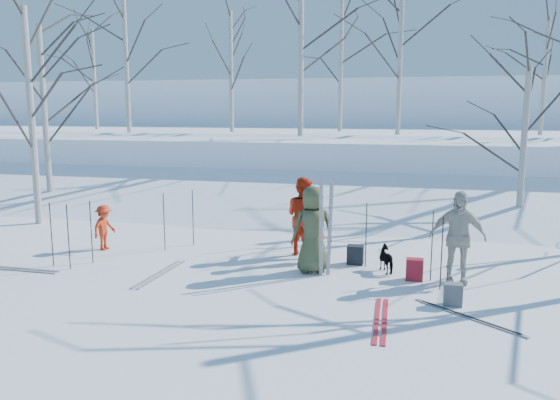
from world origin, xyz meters
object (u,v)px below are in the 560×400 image
(backpack_red, at_px, (414,269))
(backpack_dark, at_px, (355,255))
(skier_redor_behind, at_px, (303,216))
(skier_cream_east, at_px, (457,237))
(skier_red_seated, at_px, (104,227))
(dog, at_px, (388,259))
(skier_red_north, at_px, (313,226))
(backpack_grey, at_px, (453,294))
(skier_olive_center, at_px, (313,229))

(backpack_red, bearing_deg, backpack_dark, 145.59)
(skier_redor_behind, distance_m, skier_cream_east, 3.43)
(skier_red_seated, bearing_deg, dog, -83.77)
(skier_red_north, height_order, skier_cream_east, skier_cream_east)
(skier_red_north, distance_m, backpack_grey, 3.47)
(skier_redor_behind, distance_m, dog, 2.20)
(backpack_red, distance_m, backpack_grey, 1.39)
(skier_olive_center, bearing_deg, backpack_dark, -159.34)
(skier_redor_behind, bearing_deg, backpack_grey, 171.38)
(skier_red_seated, height_order, backpack_dark, skier_red_seated)
(skier_red_north, bearing_deg, skier_red_seated, -26.86)
(skier_red_seated, relative_size, skier_cream_east, 0.60)
(skier_red_north, bearing_deg, skier_olive_center, 71.35)
(skier_olive_center, bearing_deg, skier_redor_behind, -94.03)
(backpack_dark, bearing_deg, backpack_red, -34.41)
(skier_cream_east, xyz_separation_m, backpack_grey, (-0.13, -1.28, -0.68))
(skier_red_seated, xyz_separation_m, skier_cream_east, (7.73, -0.61, 0.35))
(skier_red_north, relative_size, skier_cream_east, 0.90)
(skier_red_north, xyz_separation_m, backpack_dark, (0.91, 0.03, -0.59))
(backpack_dark, bearing_deg, skier_red_seated, -178.21)
(dog, xyz_separation_m, backpack_red, (0.51, -0.42, -0.05))
(dog, height_order, backpack_red, dog)
(backpack_dark, bearing_deg, skier_red_north, -178.39)
(skier_red_north, relative_size, backpack_grey, 4.14)
(dog, relative_size, backpack_grey, 1.64)
(dog, distance_m, backpack_grey, 2.02)
(skier_red_north, bearing_deg, skier_redor_behind, -86.93)
(dog, bearing_deg, backpack_grey, 95.21)
(dog, bearing_deg, skier_cream_east, 133.79)
(skier_redor_behind, relative_size, backpack_red, 4.17)
(dog, height_order, backpack_grey, dog)
(backpack_dark, bearing_deg, dog, -30.17)
(backpack_grey, bearing_deg, skier_olive_center, 153.27)
(skier_olive_center, height_order, skier_cream_east, skier_cream_east)
(dog, xyz_separation_m, backpack_dark, (-0.70, 0.40, -0.06))
(skier_cream_east, relative_size, backpack_red, 4.16)
(skier_redor_behind, xyz_separation_m, backpack_dark, (1.22, -0.48, -0.68))
(skier_redor_behind, bearing_deg, backpack_red, -177.04)
(skier_redor_behind, height_order, skier_red_seated, skier_redor_behind)
(skier_red_seated, relative_size, backpack_grey, 2.76)
(skier_red_north, height_order, backpack_dark, skier_red_north)
(skier_red_seated, xyz_separation_m, backpack_grey, (7.60, -1.89, -0.33))
(skier_redor_behind, distance_m, backpack_red, 2.84)
(skier_redor_behind, relative_size, dog, 2.80)
(skier_red_seated, bearing_deg, skier_olive_center, -88.41)
(skier_olive_center, bearing_deg, backpack_grey, 129.55)
(skier_redor_behind, xyz_separation_m, backpack_red, (2.43, -1.31, -0.67))
(skier_red_north, xyz_separation_m, skier_cream_east, (2.87, -0.77, 0.09))
(skier_red_seated, distance_m, backpack_red, 7.01)
(skier_cream_east, xyz_separation_m, dog, (-1.26, 0.39, -0.61))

